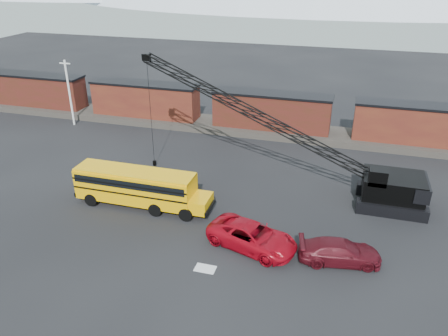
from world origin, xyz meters
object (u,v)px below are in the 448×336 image
at_px(school_bus, 139,187).
at_px(crawler_crane, 266,121).
at_px(red_pickup, 252,237).
at_px(maroon_suv, 340,252).

distance_m(school_bus, crawler_crane, 12.08).
height_order(school_bus, crawler_crane, crawler_crane).
relative_size(school_bus, red_pickup, 1.78).
bearing_deg(red_pickup, maroon_suv, -71.91).
bearing_deg(red_pickup, school_bus, 90.56).
bearing_deg(school_bus, maroon_suv, -10.63).
distance_m(maroon_suv, crawler_crane, 13.19).
bearing_deg(maroon_suv, school_bus, 68.57).
height_order(school_bus, red_pickup, school_bus).
height_order(red_pickup, crawler_crane, crawler_crane).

